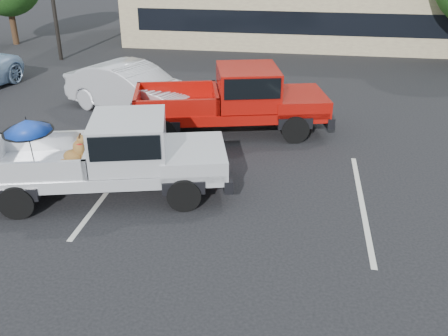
{
  "coord_description": "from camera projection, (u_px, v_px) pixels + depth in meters",
  "views": [
    {
      "loc": [
        1.39,
        -8.34,
        5.73
      ],
      "look_at": [
        -0.02,
        0.71,
        1.3
      ],
      "focal_mm": 40.0,
      "sensor_mm": 36.0,
      "label": 1
    }
  ],
  "objects": [
    {
      "name": "stripe_right",
      "position": [
        362.0,
        203.0,
        11.47
      ],
      "size": [
        0.12,
        5.0,
        0.01
      ],
      "primitive_type": "cube",
      "color": "silver",
      "rests_on": "ground"
    },
    {
      "name": "red_pickup",
      "position": [
        242.0,
        97.0,
        15.07
      ],
      "size": [
        6.4,
        3.47,
        2.0
      ],
      "rotation": [
        0.0,
        0.0,
        0.24
      ],
      "color": "black",
      "rests_on": "ground"
    },
    {
      "name": "stripe_left",
      "position": [
        113.0,
        185.0,
        12.3
      ],
      "size": [
        0.12,
        5.0,
        0.01
      ],
      "primitive_type": "cube",
      "color": "silver",
      "rests_on": "ground"
    },
    {
      "name": "silver_sedan",
      "position": [
        133.0,
        88.0,
        16.88
      ],
      "size": [
        5.21,
        3.57,
        1.62
      ],
      "primitive_type": "imported",
      "rotation": [
        0.0,
        0.0,
        1.15
      ],
      "color": "silver",
      "rests_on": "ground"
    },
    {
      "name": "ground",
      "position": [
        219.0,
        241.0,
        10.11
      ],
      "size": [
        90.0,
        90.0,
        0.0
      ],
      "primitive_type": "plane",
      "color": "black",
      "rests_on": "ground"
    },
    {
      "name": "silver_pickup",
      "position": [
        120.0,
        152.0,
        11.49
      ],
      "size": [
        6.0,
        3.28,
        2.06
      ],
      "rotation": [
        0.0,
        0.0,
        0.25
      ],
      "color": "black",
      "rests_on": "ground"
    }
  ]
}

